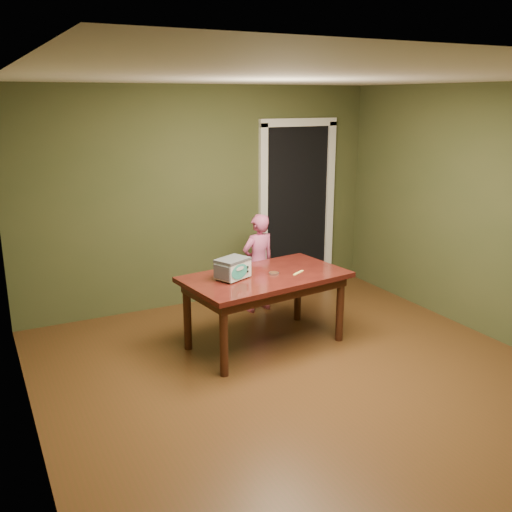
# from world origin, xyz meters

# --- Properties ---
(floor) EXTENTS (5.00, 5.00, 0.00)m
(floor) POSITION_xyz_m (0.00, 0.00, 0.00)
(floor) COLOR #502D16
(floor) RESTS_ON ground
(room_shell) EXTENTS (4.52, 5.02, 2.61)m
(room_shell) POSITION_xyz_m (0.00, 0.00, 1.71)
(room_shell) COLOR #434625
(room_shell) RESTS_ON ground
(doorway) EXTENTS (1.10, 0.66, 2.25)m
(doorway) POSITION_xyz_m (1.30, 2.78, 1.06)
(doorway) COLOR black
(doorway) RESTS_ON ground
(dining_table) EXTENTS (1.70, 1.09, 0.75)m
(dining_table) POSITION_xyz_m (0.04, 0.98, 0.65)
(dining_table) COLOR #38100C
(dining_table) RESTS_ON floor
(toy_oven) EXTENTS (0.38, 0.33, 0.20)m
(toy_oven) POSITION_xyz_m (-0.30, 1.01, 0.86)
(toy_oven) COLOR #4C4F54
(toy_oven) RESTS_ON dining_table
(baking_pan) EXTENTS (0.10, 0.10, 0.02)m
(baking_pan) POSITION_xyz_m (0.12, 0.95, 0.76)
(baking_pan) COLOR silver
(baking_pan) RESTS_ON dining_table
(spatula) EXTENTS (0.17, 0.11, 0.01)m
(spatula) POSITION_xyz_m (0.36, 0.88, 0.75)
(spatula) COLOR #FFF06E
(spatula) RESTS_ON dining_table
(child) EXTENTS (0.46, 0.33, 1.17)m
(child) POSITION_xyz_m (0.43, 1.88, 0.58)
(child) COLOR #CC5486
(child) RESTS_ON floor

